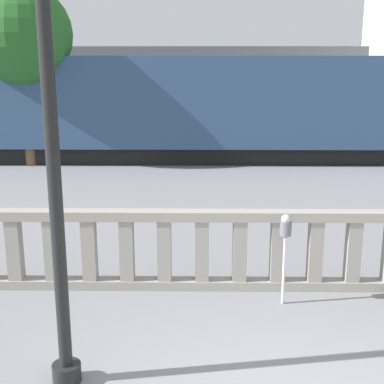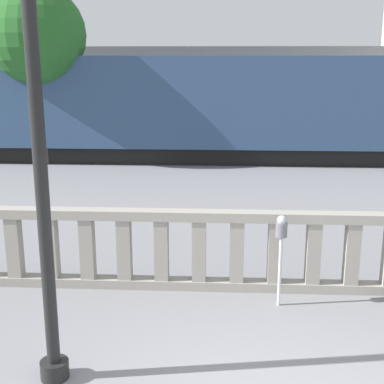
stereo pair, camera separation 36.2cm
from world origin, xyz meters
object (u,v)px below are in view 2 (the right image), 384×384
(tree_left, at_px, (36,36))
(train_far, at_px, (253,82))
(train_near, at_px, (279,107))
(lamppost, at_px, (36,100))
(parking_meter, at_px, (281,235))

(tree_left, bearing_deg, train_far, 60.07)
(tree_left, bearing_deg, train_near, 7.29)
(lamppost, height_order, train_near, lamppost)
(train_near, relative_size, train_far, 1.39)
(lamppost, xyz_separation_m, tree_left, (-3.99, 11.81, 1.05))
(lamppost, relative_size, train_near, 0.18)
(lamppost, xyz_separation_m, train_far, (3.42, 24.68, -0.90))
(lamppost, xyz_separation_m, train_near, (3.62, 12.78, -1.16))
(parking_meter, relative_size, train_far, 0.06)
(train_near, height_order, train_far, train_far)
(tree_left, bearing_deg, parking_meter, -56.53)
(lamppost, bearing_deg, train_near, 74.21)
(train_far, height_order, tree_left, tree_left)
(train_far, bearing_deg, lamppost, -97.89)
(train_far, xyz_separation_m, tree_left, (-7.41, -12.87, 1.94))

